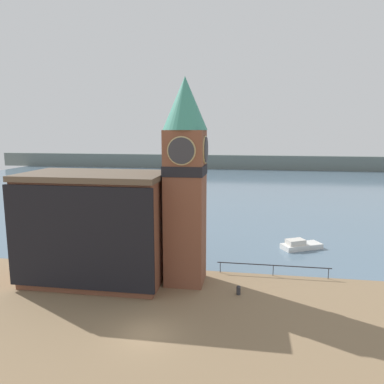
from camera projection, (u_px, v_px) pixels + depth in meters
name	position (u px, v px, depth m)	size (l,w,h in m)	color
ground_plane	(145.00, 335.00, 25.98)	(160.00, 160.00, 0.00)	#846B4C
water	(224.00, 185.00, 96.60)	(160.00, 120.00, 0.00)	slate
far_shoreline	(233.00, 162.00, 135.14)	(180.00, 3.00, 5.00)	slate
pier_railing	(273.00, 266.00, 36.32)	(10.92, 0.08, 1.09)	#232328
clock_tower	(185.00, 177.00, 33.43)	(3.95, 3.95, 18.61)	brown
pier_building	(95.00, 227.00, 34.70)	(13.06, 7.41, 10.19)	brown
boat_near	(300.00, 245.00, 44.60)	(5.13, 3.92, 1.22)	silver
mooring_bollard_near	(238.00, 290.00, 32.21)	(0.37, 0.37, 0.82)	#2D2D33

